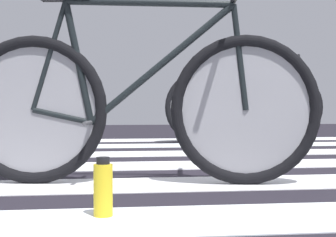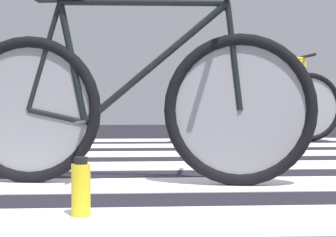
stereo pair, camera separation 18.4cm
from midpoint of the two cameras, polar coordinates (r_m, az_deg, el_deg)
name	(u,v)px [view 2 (the right image)]	position (r m, az deg, el deg)	size (l,w,h in m)	color
ground	(196,179)	(2.69, 5.17, -6.85)	(18.00, 14.00, 0.02)	black
crosswalk_markings	(196,184)	(2.45, 5.28, -7.39)	(5.48, 6.49, 0.00)	silver
bicycle_1_of_2	(131,104)	(2.41, -1.98, 1.63)	(1.72, 0.53, 0.93)	black
bicycle_2_of_2	(262,104)	(5.26, 11.49, 1.56)	(1.73, 0.52, 0.93)	black
water_bottle	(81,189)	(1.75, -6.78, -7.86)	(0.07, 0.07, 0.21)	yellow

